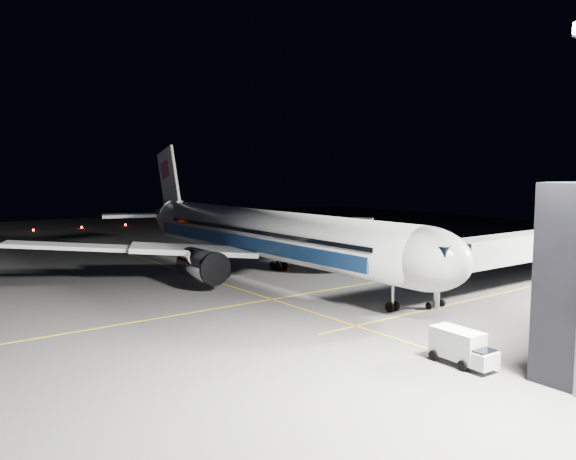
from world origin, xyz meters
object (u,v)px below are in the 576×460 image
at_px(safety_cone_b, 288,268).
at_px(safety_cone_c, 349,263).
at_px(safety_cone_a, 291,263).
at_px(service_truck, 462,347).
at_px(baggage_tug, 332,246).
at_px(jet_bridge, 520,247).
at_px(airliner, 259,234).

xyz_separation_m(safety_cone_b, safety_cone_c, (1.56, 9.11, -0.02)).
xyz_separation_m(safety_cone_a, safety_cone_b, (3.12, -2.87, 0.03)).
bearing_deg(service_truck, safety_cone_b, 164.59).
relative_size(baggage_tug, safety_cone_b, 4.16).
height_order(jet_bridge, safety_cone_a, jet_bridge).
bearing_deg(jet_bridge, safety_cone_a, -159.10).
distance_m(jet_bridge, baggage_tug, 34.46).
distance_m(baggage_tug, safety_cone_c, 13.86).
relative_size(jet_bridge, safety_cone_a, 64.98).
xyz_separation_m(jet_bridge, safety_cone_a, (-26.95, -10.29, -4.32)).
xyz_separation_m(safety_cone_a, safety_cone_c, (4.68, 6.24, 0.02)).
bearing_deg(safety_cone_b, service_truck, -18.65).
bearing_deg(safety_cone_a, jet_bridge, 20.90).
bearing_deg(safety_cone_b, jet_bridge, 28.91).
distance_m(airliner, safety_cone_c, 14.85).
bearing_deg(service_truck, jet_bridge, 116.93).
relative_size(safety_cone_a, safety_cone_c, 0.94).
height_order(service_truck, safety_cone_b, service_truck).
height_order(airliner, service_truck, airliner).
xyz_separation_m(airliner, safety_cone_c, (0.80, 14.00, -4.88)).
bearing_deg(service_truck, safety_cone_c, 151.13).
bearing_deg(airliner, jet_bridge, 38.04).
distance_m(service_truck, safety_cone_c, 39.20).
bearing_deg(safety_cone_a, airliner, -63.46).
bearing_deg(service_truck, safety_cone_a, 162.16).
relative_size(jet_bridge, safety_cone_c, 61.00).
distance_m(jet_bridge, safety_cone_a, 29.17).
relative_size(airliner, safety_cone_c, 109.02).
bearing_deg(safety_cone_b, safety_cone_c, 80.27).
distance_m(safety_cone_b, safety_cone_c, 9.24).
distance_m(jet_bridge, safety_cone_b, 27.56).
bearing_deg(baggage_tug, airliner, -52.22).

